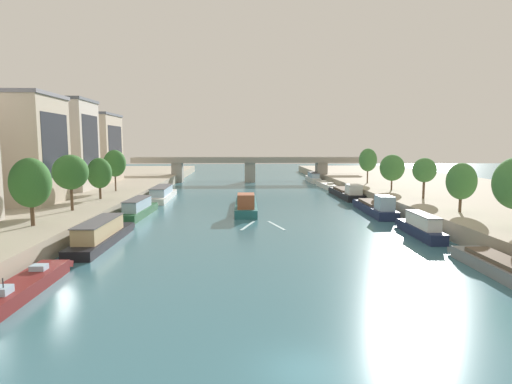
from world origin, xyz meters
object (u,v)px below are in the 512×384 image
tree_right_midway (424,170)px  moored_boat_left_far (162,194)px  moored_boat_left_lone (139,209)px  moored_boat_right_end (313,178)px  moored_boat_right_midway (421,227)px  tree_left_distant (71,172)px  barge_midriver (246,204)px  moored_boat_right_second (375,207)px  tree_left_second (115,163)px  tree_right_end_of_row (461,181)px  bridge_far (250,166)px  moored_boat_right_lone (326,185)px  tree_left_end_of_row (99,173)px  moored_boat_left_gap_after (101,234)px  tree_right_by_lamp (392,168)px  moored_boat_left_second (26,285)px  tree_left_midway (30,183)px  moored_boat_right_gap_after (347,193)px  tree_right_third (368,160)px

tree_right_midway → moored_boat_left_far: bearing=158.7°
moored_boat_left_lone → moored_boat_right_end: 63.37m
moored_boat_right_midway → tree_left_distant: tree_left_distant is taller
barge_midriver → moored_boat_right_second: barge_midriver is taller
moored_boat_right_midway → moored_boat_left_far: bearing=136.5°
tree_left_second → tree_right_end_of_row: tree_left_second is taller
moored_boat_left_lone → tree_right_end_of_row: tree_right_end_of_row is taller
barge_midriver → bridge_far: bridge_far is taller
moored_boat_right_second → moored_boat_right_lone: 36.95m
moored_boat_right_end → tree_left_end_of_row: (-41.03, -49.62, 4.86)m
moored_boat_left_gap_after → tree_left_distant: bearing=124.9°
barge_midriver → moored_boat_left_far: (-15.42, 13.32, 0.10)m
tree_left_end_of_row → barge_midriver: bearing=4.0°
barge_midriver → tree_right_by_lamp: size_ratio=3.02×
moored_boat_right_midway → tree_left_distant: 42.07m
barge_midriver → moored_boat_left_far: barge_midriver is taller
moored_boat_left_second → moored_boat_right_midway: 38.90m
moored_boat_right_midway → tree_left_midway: bearing=-176.2°
moored_boat_left_gap_after → tree_left_midway: (-6.63, -0.44, 5.36)m
moored_boat_left_second → moored_boat_left_lone: size_ratio=0.81×
tree_right_end_of_row → tree_right_midway: 12.74m
moored_boat_right_midway → tree_left_end_of_row: (-41.22, 18.11, 4.86)m
moored_boat_right_lone → tree_right_by_lamp: bearing=-75.2°
moored_boat_left_gap_after → bridge_far: bearing=76.4°
tree_left_end_of_row → tree_right_midway: (48.78, -1.60, 0.43)m
moored_boat_right_lone → moored_boat_left_lone: bearing=-132.7°
tree_right_midway → moored_boat_left_lone: bearing=-177.4°
tree_left_end_of_row → bridge_far: 56.01m
moored_boat_left_far → tree_right_end_of_row: bearing=-35.3°
tree_left_end_of_row → tree_right_by_lamp: tree_right_by_lamp is taller
moored_boat_right_end → tree_right_end_of_row: bearing=-84.1°
tree_left_distant → tree_right_midway: 49.56m
moored_boat_right_lone → tree_right_by_lamp: 26.18m
moored_boat_left_gap_after → moored_boat_right_midway: bearing=3.8°
tree_right_midway → barge_midriver: bearing=173.4°
moored_boat_left_gap_after → tree_left_distant: tree_left_distant is taller
moored_boat_left_second → moored_boat_right_midway: (35.26, 16.40, 0.58)m
tree_left_distant → tree_left_end_of_row: (-0.14, 11.07, -0.89)m
moored_boat_right_gap_after → tree_left_end_of_row: tree_left_end_of_row is taller
moored_boat_left_gap_after → tree_left_end_of_row: (-6.64, 20.40, 4.87)m
moored_boat_left_gap_after → tree_left_end_of_row: 22.00m
tree_right_by_lamp → bridge_far: (-24.17, 40.98, -1.81)m
tree_left_distant → tree_right_by_lamp: tree_left_distant is taller
tree_left_second → barge_midriver: bearing=-21.6°
moored_boat_right_gap_after → tree_right_midway: bearing=-68.5°
tree_left_midway → tree_left_end_of_row: bearing=90.0°
tree_right_by_lamp → tree_right_third: tree_right_third is taller
moored_boat_right_gap_after → bridge_far: (-17.88, 34.34, 3.40)m
barge_midriver → moored_boat_left_gap_after: size_ratio=1.28×
moored_boat_left_lone → moored_boat_right_end: size_ratio=1.02×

